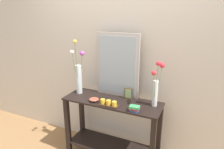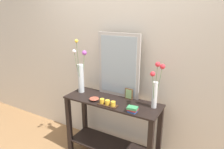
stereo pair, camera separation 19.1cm
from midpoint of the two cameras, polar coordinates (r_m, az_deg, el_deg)
wall_back at (r=2.62m, az=0.94°, el=5.79°), size 6.40×0.08×2.70m
console_table at (r=2.66m, az=-2.13°, el=-14.05°), size 1.22×0.42×0.83m
mirror_leaning at (r=2.52m, az=-0.67°, el=2.58°), size 0.57×0.03×0.81m
tall_vase_left at (r=2.68m, az=-11.46°, el=-0.17°), size 0.15×0.21×0.73m
vase_right at (r=2.30m, az=10.08°, el=-3.18°), size 0.11×0.23×0.55m
candle_tray at (r=2.36m, az=-3.34°, el=-8.22°), size 0.24×0.09×0.07m
picture_frame_small at (r=2.52m, az=2.47°, el=-5.40°), size 0.10×0.01×0.14m
decorative_bowl at (r=2.49m, az=-7.34°, el=-7.03°), size 0.12×0.12×0.04m
book_stack at (r=2.24m, az=3.93°, el=-9.60°), size 0.12×0.10×0.07m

